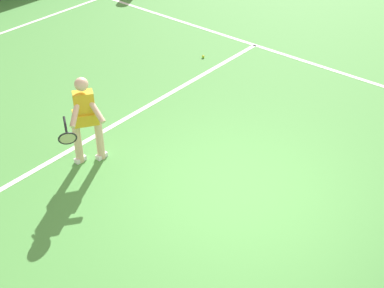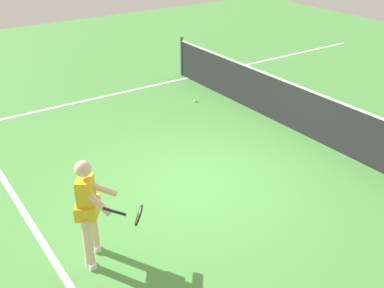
% 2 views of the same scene
% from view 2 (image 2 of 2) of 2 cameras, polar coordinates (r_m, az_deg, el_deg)
% --- Properties ---
extents(ground_plane, '(27.80, 27.80, 0.00)m').
position_cam_2_polar(ground_plane, '(8.45, 0.90, -4.65)').
color(ground_plane, '#4C9342').
extents(service_line_marking, '(9.66, 0.10, 0.01)m').
position_cam_2_polar(service_line_marking, '(7.46, -17.80, -10.94)').
color(service_line_marking, white).
rests_on(service_line_marking, ground).
extents(sideline_left_marking, '(0.10, 19.38, 0.01)m').
position_cam_2_polar(sideline_left_marking, '(12.30, -12.20, 5.28)').
color(sideline_left_marking, white).
rests_on(sideline_left_marking, ground).
extents(court_net, '(10.34, 0.08, 1.12)m').
position_cam_2_polar(court_net, '(10.04, 15.02, 3.11)').
color(court_net, '#4C4C51').
rests_on(court_net, ground).
extents(tennis_player, '(1.09, 0.76, 1.55)m').
position_cam_2_polar(tennis_player, '(6.44, -12.28, -7.55)').
color(tennis_player, beige).
rests_on(tennis_player, ground).
extents(tennis_ball_far, '(0.07, 0.07, 0.07)m').
position_cam_2_polar(tennis_ball_far, '(11.88, 0.42, 5.27)').
color(tennis_ball_far, '#D1E533').
rests_on(tennis_ball_far, ground).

